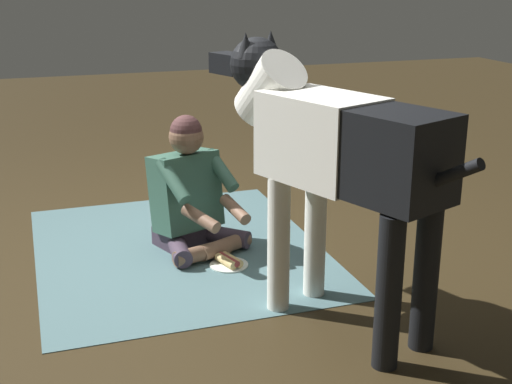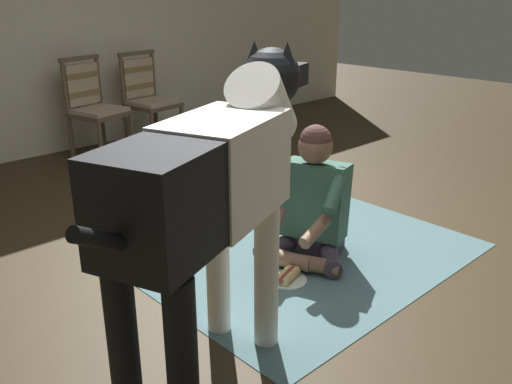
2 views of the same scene
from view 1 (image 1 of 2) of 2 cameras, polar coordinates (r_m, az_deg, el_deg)
The scene contains 5 objects.
ground_plane at distance 4.32m, azimuth -7.30°, elevation -5.02°, with size 15.47×15.47×0.00m, color #342816.
area_rug at distance 4.37m, azimuth -6.33°, elevation -4.67°, with size 2.02×1.71×0.01m, color slate.
person_sitting_on_floor at distance 4.29m, azimuth -5.38°, elevation -0.26°, with size 0.69×0.61×0.84m.
large_dog at distance 3.27m, azimuth 6.16°, elevation 3.57°, with size 1.59×0.75×1.37m.
hot_dog_on_plate at distance 4.11m, azimuth -2.23°, elevation -5.74°, with size 0.23×0.23×0.06m.
Camera 1 is at (-3.92, 0.73, 1.67)m, focal length 48.96 mm.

